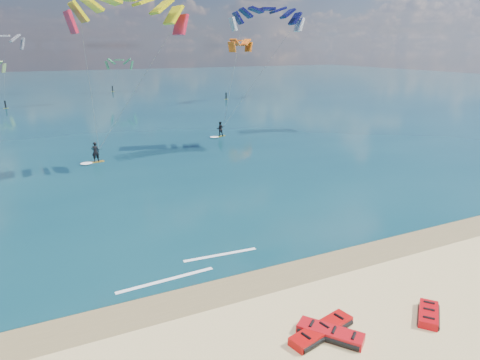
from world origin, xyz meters
name	(u,v)px	position (x,y,z in m)	size (l,w,h in m)	color
ground	(96,141)	(0.00, 40.00, 0.00)	(320.00, 320.00, 0.00)	tan
wet_sand_strip	(209,294)	(0.00, 3.00, 0.00)	(320.00, 2.40, 0.01)	brown
sea	(60,92)	(0.00, 104.00, 0.02)	(320.00, 200.00, 0.04)	#0B303E
packed_kite_left	(321,334)	(3.01, -1.67, 0.00)	(3.25, 1.12, 0.41)	#BF0A0A
packed_kite_mid	(330,337)	(3.22, -1.95, 0.00)	(2.80, 1.14, 0.42)	red
packed_kite_right	(428,318)	(7.76, -2.72, 0.00)	(2.04, 1.10, 0.40)	red
kitesurfer_main	(111,72)	(0.37, 26.86, 8.79)	(11.72, 6.96, 16.76)	gold
kitesurfer_far	(243,69)	(16.27, 32.75, 8.50)	(10.22, 8.38, 16.46)	#C3D41F
shoreline_foam	(193,268)	(0.13, 5.59, 0.04)	(8.05, 1.83, 0.01)	white
distant_kites	(1,75)	(-11.15, 82.29, 5.68)	(80.10, 38.38, 13.35)	teal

